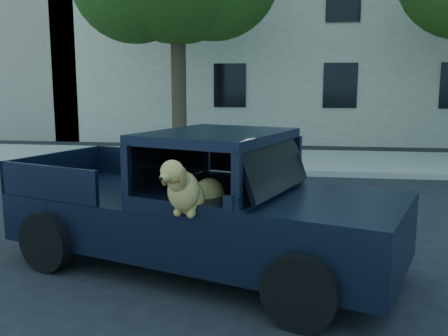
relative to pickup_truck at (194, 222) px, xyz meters
The scene contains 5 objects.
ground 1.95m from the pickup_truck, 24.16° to the right, with size 120.00×120.00×0.00m, color black.
far_sidewalk 8.62m from the pickup_truck, 78.62° to the left, with size 60.00×4.00×0.15m, color gray.
lane_stripes 4.58m from the pickup_truck, 35.50° to the left, with size 21.60×0.14×0.01m, color silver, non-canonical shape.
building_main 16.89m from the pickup_truck, 73.38° to the left, with size 26.00×6.00×9.00m, color beige.
pickup_truck is the anchor object (origin of this frame).
Camera 1 is at (-0.47, -5.05, 2.25)m, focal length 40.00 mm.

